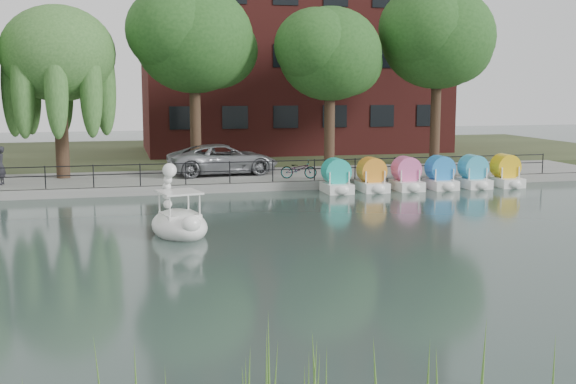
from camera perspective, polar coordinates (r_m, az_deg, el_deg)
name	(u,v)px	position (r m, az deg, el deg)	size (l,w,h in m)	color
ground_plane	(304,259)	(20.26, 1.28, -5.30)	(120.00, 120.00, 0.00)	#3C4E4B
promenade	(221,180)	(35.69, -5.30, 0.97)	(40.00, 6.00, 0.40)	gray
kerb	(231,188)	(32.79, -4.55, 0.32)	(40.00, 0.25, 0.40)	gray
land_strip	(191,154)	(49.50, -7.64, 2.99)	(60.00, 22.00, 0.36)	#47512D
railing	(230,167)	(32.87, -4.63, 2.00)	(32.00, 0.05, 1.00)	black
apartment_building	(292,18)	(50.66, 0.28, 13.58)	(20.00, 10.07, 18.00)	#4C1E16
willow_mid	(58,54)	(36.14, -17.72, 10.32)	(5.32, 5.32, 8.15)	#473323
broadleaf_center	(194,40)	(37.31, -7.45, 11.82)	(6.00, 6.00, 9.25)	#473323
broadleaf_right	(330,55)	(38.19, 3.34, 10.78)	(5.40, 5.40, 8.32)	#473323
broadleaf_far	(438,38)	(41.50, 11.75, 11.83)	(6.30, 6.30, 9.71)	#473323
minivan	(223,157)	(36.10, -5.14, 2.77)	(6.27, 2.88, 1.74)	gray
bicycle	(299,168)	(34.42, 0.85, 1.90)	(1.72, 0.60, 1.00)	gray
pedestrian	(0,163)	(34.65, -21.79, 2.16)	(0.71, 0.48, 1.98)	black
swan_boat	(179,220)	(23.65, -8.64, -2.18)	(2.25, 2.98, 2.26)	white
pedal_boat_row	(423,176)	(34.24, 10.65, 1.23)	(9.65, 1.70, 1.40)	white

